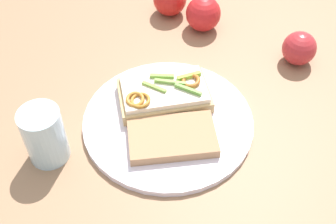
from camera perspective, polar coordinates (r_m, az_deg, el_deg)
The scene contains 7 objects.
ground_plane at distance 0.81m, azimuth 0.00°, elevation -1.52°, with size 2.00×2.00×0.00m, color #9B7150.
plate at distance 0.81m, azimuth 0.00°, elevation -1.24°, with size 0.31×0.31×0.01m, color white.
sandwich at distance 0.82m, azimuth -0.67°, elevation 2.41°, with size 0.11×0.17×0.04m.
bread_slice_side at distance 0.76m, azimuth 0.73°, elevation -3.29°, with size 0.15×0.09×0.02m, color tan.
apple_1 at distance 0.95m, azimuth 16.76°, elevation 7.97°, with size 0.07×0.07×0.07m, color #BA2B2F.
apple_2 at distance 1.00m, azimuth 4.63°, elevation 12.67°, with size 0.08×0.08×0.08m, color red.
drinking_glass at distance 0.75m, azimuth -15.83°, elevation -2.95°, with size 0.07×0.07×0.11m, color silver.
Camera 1 is at (0.52, -0.08, 0.62)m, focal length 46.67 mm.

